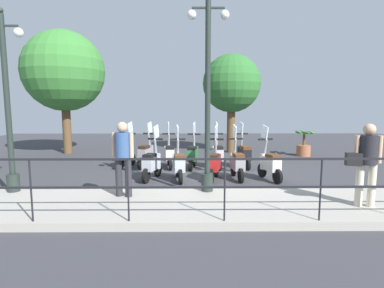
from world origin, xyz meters
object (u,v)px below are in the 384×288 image
(scooter_far_0, at_px, (244,154))
(tree_large, at_px, (64,72))
(lamp_post_far, at_px, (8,114))
(potted_palm, at_px, (304,145))
(scooter_near_0, at_px, (270,163))
(tree_distant, at_px, (232,84))
(scooter_near_2, at_px, (214,163))
(scooter_far_1, at_px, (218,154))
(scooter_far_5, at_px, (126,153))
(pedestrian_with_bag, at_px, (366,159))
(lamp_post_near, at_px, (208,106))
(scooter_far_2, at_px, (193,154))
(scooter_near_4, at_px, (152,163))
(scooter_near_1, at_px, (237,163))
(scooter_far_3, at_px, (169,154))
(scooter_far_4, at_px, (146,153))
(scooter_near_3, at_px, (179,164))
(pedestrian_distant, at_px, (123,153))

(scooter_far_0, bearing_deg, tree_large, 57.81)
(lamp_post_far, distance_m, scooter_far_0, 6.83)
(potted_palm, xyz_separation_m, scooter_near_0, (-4.16, 2.54, 0.04))
(tree_large, xyz_separation_m, tree_distant, (0.23, -7.25, -0.51))
(scooter_near_2, xyz_separation_m, scooter_far_1, (1.69, -0.26, 0.00))
(scooter_far_5, bearing_deg, lamp_post_far, 168.49)
(tree_large, bearing_deg, pedestrian_with_bag, -131.21)
(lamp_post_near, xyz_separation_m, scooter_far_5, (3.43, 2.55, -1.60))
(lamp_post_far, bearing_deg, tree_distant, -40.82)
(scooter_far_2, bearing_deg, scooter_far_1, -72.83)
(tree_distant, distance_m, scooter_far_1, 4.42)
(lamp_post_near, bearing_deg, scooter_near_0, -49.84)
(scooter_near_4, xyz_separation_m, scooter_far_5, (1.77, 1.09, 0.00))
(scooter_near_1, relative_size, scooter_far_2, 1.00)
(scooter_near_0, bearing_deg, scooter_far_3, 43.19)
(scooter_near_1, bearing_deg, scooter_far_5, 57.92)
(scooter_far_3, bearing_deg, scooter_far_5, 78.24)
(lamp_post_near, xyz_separation_m, scooter_near_2, (1.59, -0.29, -1.60))
(pedestrian_with_bag, distance_m, scooter_far_4, 6.62)
(scooter_near_2, height_order, scooter_far_0, same)
(potted_palm, relative_size, scooter_far_2, 0.69)
(lamp_post_near, distance_m, potted_palm, 7.38)
(scooter_near_0, distance_m, scooter_far_2, 2.68)
(pedestrian_with_bag, bearing_deg, scooter_far_0, 28.41)
(lamp_post_far, bearing_deg, scooter_near_2, -71.17)
(scooter_near_3, relative_size, scooter_far_1, 1.00)
(scooter_far_1, height_order, scooter_far_4, same)
(lamp_post_far, distance_m, scooter_near_1, 5.76)
(scooter_near_2, distance_m, scooter_far_3, 2.21)
(scooter_near_0, bearing_deg, pedestrian_distant, 102.65)
(pedestrian_with_bag, xyz_separation_m, scooter_far_3, (4.42, 4.01, -0.60))
(scooter_far_4, bearing_deg, pedestrian_distant, -162.06)
(scooter_far_0, xyz_separation_m, scooter_far_4, (0.12, 3.31, 0.00))
(potted_palm, height_order, scooter_near_1, scooter_near_1)
(scooter_far_4, bearing_deg, scooter_far_3, -79.55)
(pedestrian_with_bag, xyz_separation_m, scooter_far_0, (4.39, 1.50, -0.60))
(scooter_far_1, bearing_deg, scooter_near_4, 126.05)
(scooter_near_1, bearing_deg, lamp_post_far, 102.01)
(tree_distant, xyz_separation_m, scooter_far_2, (-3.59, 1.76, -2.56))
(tree_distant, height_order, scooter_near_4, tree_distant)
(scooter_far_5, bearing_deg, scooter_near_2, -106.35)
(pedestrian_distant, height_order, scooter_far_4, pedestrian_distant)
(tree_distant, bearing_deg, lamp_post_near, 167.75)
(tree_large, relative_size, scooter_far_1, 3.43)
(scooter_far_0, distance_m, scooter_far_2, 1.73)
(scooter_near_1, xyz_separation_m, scooter_far_0, (1.62, -0.49, 0.00))
(scooter_near_3, bearing_deg, scooter_far_3, 4.36)
(lamp_post_far, xyz_separation_m, scooter_far_0, (3.30, -5.81, -1.42))
(tree_large, height_order, scooter_far_4, tree_large)
(scooter_near_1, height_order, scooter_far_5, same)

